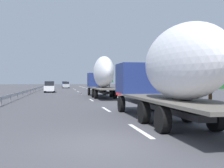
{
  "coord_description": "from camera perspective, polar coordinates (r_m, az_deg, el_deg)",
  "views": [
    {
      "loc": [
        -8.37,
        1.27,
        1.97
      ],
      "look_at": [
        21.63,
        -4.34,
        1.65
      ],
      "focal_mm": 43.49,
      "sensor_mm": 36.0,
      "label": 1
    }
  ],
  "objects": [
    {
      "name": "truck_trailing",
      "position": [
        12.85,
        11.7,
        2.67
      ],
      "size": [
        13.29,
        2.55,
        4.31
      ],
      "color": "navy",
      "rests_on": "ground_plane"
    },
    {
      "name": "car_blue_sedan",
      "position": [
        95.39,
        -9.95,
        -0.02
      ],
      "size": [
        4.25,
        1.77,
        1.87
      ],
      "color": "#28479E",
      "rests_on": "ground_plane"
    },
    {
      "name": "lane_stripe_4",
      "position": [
        43.79,
        -6.56,
        -1.97
      ],
      "size": [
        3.2,
        0.2,
        0.01
      ],
      "primitive_type": "cube",
      "color": "white",
      "rests_on": "ground_plane"
    },
    {
      "name": "ground_plane",
      "position": [
        48.43,
        -9.08,
        -1.73
      ],
      "size": [
        260.0,
        260.0,
        0.0
      ],
      "primitive_type": "plane",
      "color": "#424247"
    },
    {
      "name": "guardrail_median",
      "position": [
        51.61,
        -15.84,
        -0.96
      ],
      "size": [
        94.0,
        0.1,
        0.76
      ],
      "color": "#9EA0A5",
      "rests_on": "ground_plane"
    },
    {
      "name": "edge_line_right",
      "position": [
        53.83,
        -3.35,
        -1.49
      ],
      "size": [
        110.0,
        0.2,
        0.01
      ],
      "primitive_type": "cube",
      "color": "white",
      "rests_on": "ground_plane"
    },
    {
      "name": "truck_lead",
      "position": [
        32.93,
        -2.08,
        1.89
      ],
      "size": [
        14.08,
        2.55,
        4.88
      ],
      "color": "navy",
      "rests_on": "ground_plane"
    },
    {
      "name": "road_sign",
      "position": [
        53.05,
        -1.94,
        0.82
      ],
      "size": [
        0.1,
        0.9,
        3.13
      ],
      "color": "gray",
      "rests_on": "ground_plane"
    },
    {
      "name": "tree_2",
      "position": [
        42.52,
        9.42,
        3.16
      ],
      "size": [
        2.75,
        2.75,
        6.55
      ],
      "color": "#472D19",
      "rests_on": "ground_plane"
    },
    {
      "name": "lane_stripe_7",
      "position": [
        70.19,
        -8.07,
        -1.0
      ],
      "size": [
        3.2,
        0.2,
        0.01
      ],
      "primitive_type": "cube",
      "color": "white",
      "rests_on": "ground_plane"
    },
    {
      "name": "tree_0",
      "position": [
        26.01,
        19.98,
        4.53
      ],
      "size": [
        3.1,
        3.1,
        6.25
      ],
      "color": "#472D19",
      "rests_on": "ground_plane"
    },
    {
      "name": "lane_stripe_0",
      "position": [
        10.99,
        5.88,
        -9.71
      ],
      "size": [
        3.2,
        0.2,
        0.01
      ],
      "primitive_type": "cube",
      "color": "white",
      "rests_on": "ground_plane"
    },
    {
      "name": "lane_stripe_6",
      "position": [
        61.84,
        -7.73,
        -1.22
      ],
      "size": [
        3.2,
        0.2,
        0.01
      ],
      "primitive_type": "cube",
      "color": "white",
      "rests_on": "ground_plane"
    },
    {
      "name": "lane_stripe_3",
      "position": [
        42.88,
        -6.47,
        -2.02
      ],
      "size": [
        3.2,
        0.2,
        0.01
      ],
      "primitive_type": "cube",
      "color": "white",
      "rests_on": "ground_plane"
    },
    {
      "name": "tree_1",
      "position": [
        86.84,
        -1.95,
        2.03
      ],
      "size": [
        3.82,
        3.82,
        7.04
      ],
      "color": "#472D19",
      "rests_on": "ground_plane"
    },
    {
      "name": "lane_stripe_2",
      "position": [
        28.37,
        -4.36,
        -3.37
      ],
      "size": [
        3.2,
        0.2,
        0.01
      ],
      "primitive_type": "cube",
      "color": "white",
      "rests_on": "ground_plane"
    },
    {
      "name": "tree_4",
      "position": [
        79.77,
        -1.71,
        1.74
      ],
      "size": [
        2.79,
        2.79,
        5.58
      ],
      "color": "#472D19",
      "rests_on": "ground_plane"
    },
    {
      "name": "tree_3",
      "position": [
        78.28,
        -0.57,
        1.82
      ],
      "size": [
        2.51,
        2.51,
        5.67
      ],
      "color": "#472D19",
      "rests_on": "ground_plane"
    },
    {
      "name": "lane_stripe_1",
      "position": [
        18.98,
        -1.23,
        -5.34
      ],
      "size": [
        3.2,
        0.2,
        0.01
      ],
      "primitive_type": "cube",
      "color": "white",
      "rests_on": "ground_plane"
    },
    {
      "name": "car_white_van",
      "position": [
        48.71,
        -12.98,
        -0.58
      ],
      "size": [
        4.77,
        1.76,
        1.95
      ],
      "color": "white",
      "rests_on": "ground_plane"
    },
    {
      "name": "car_silver_hatch",
      "position": [
        77.58,
        -9.67,
        -0.18
      ],
      "size": [
        4.27,
        1.92,
        1.81
      ],
      "color": "#ADB2B7",
      "rests_on": "ground_plane"
    },
    {
      "name": "lane_stripe_5",
      "position": [
        51.31,
        -7.15,
        -1.59
      ],
      "size": [
        3.2,
        0.2,
        0.01
      ],
      "primitive_type": "cube",
      "color": "white",
      "rests_on": "ground_plane"
    }
  ]
}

